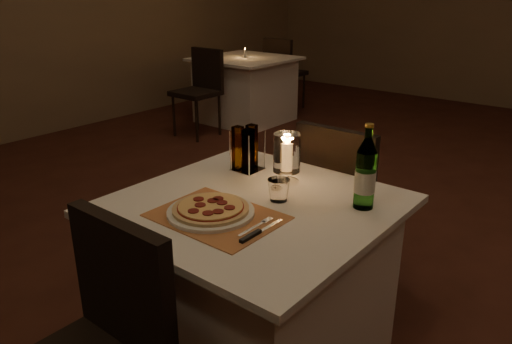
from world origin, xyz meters
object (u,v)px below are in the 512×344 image
Objects in this scene: main_table at (253,284)px; water_bottle at (365,175)px; hurricane_candle at (287,155)px; tumbler at (279,190)px; neighbor_table_left at (245,89)px; pizza at (211,208)px; chair_far at (343,192)px; chair_near at (99,339)px; plate at (211,212)px.

water_bottle is at bearing 33.42° from main_table.
water_bottle is at bearing -2.14° from hurricane_candle.
tumbler reaches higher than neighbor_table_left.
chair_far is at bearing 86.81° from pizza.
chair_near is 0.90× the size of neighbor_table_left.
main_table is 3.12× the size of plate.
chair_near is at bearing -84.65° from plate.
neighbor_table_left is at bearing 138.31° from chair_far.
chair_near is 3.21× the size of pizza.
pizza is (-0.05, -0.18, 0.39)m from main_table.
chair_far is at bearing 95.84° from tumbler.
chair_near is 10.30× the size of tumbler.
main_table is at bearing -90.00° from chair_far.
pizza is (0.00, -0.00, 0.02)m from plate.
pizza is 0.86× the size of water_bottle.
chair_near is 1.00× the size of chair_far.
main_table is 0.74m from chair_near.
neighbor_table_left is at bearing 124.87° from chair_near.
tumbler is 0.33m from water_bottle.
chair_far is at bearing 125.81° from water_bottle.
chair_near is 0.58m from pizza.
tumbler reaches higher than main_table.
neighbor_table_left is (-2.62, 3.76, -0.18)m from chair_near.
water_bottle is (0.35, -0.48, 0.32)m from chair_far.
chair_far is 3.52m from neighbor_table_left.
plate is (-0.05, 0.53, 0.20)m from chair_near.
chair_far reaches higher than plate.
main_table is 11.45× the size of tumbler.
chair_near is 2.77× the size of water_bottle.
chair_near is 0.57m from plate.
hurricane_candle is (-0.02, 0.24, 0.49)m from main_table.
main_table is 0.44m from pizza.
hurricane_candle is (-0.37, 0.01, -0.00)m from water_bottle.
hurricane_candle is (-0.02, 0.96, 0.32)m from chair_near.
chair_far reaches higher than pizza.
chair_near is 4.59m from neighbor_table_left.
pizza reaches higher than neighbor_table_left.
hurricane_candle reaches higher than plate.
neighbor_table_left is (-2.62, 2.34, -0.18)m from chair_far.
tumbler is (0.07, 0.79, 0.23)m from chair_near.
main_table is 4.02m from neighbor_table_left.
water_bottle is at bearing 28.03° from tumbler.
chair_far is 10.30× the size of tumbler.
tumbler is 0.09× the size of neighbor_table_left.
plate is 3.66× the size of tumbler.
neighbor_table_left is (-2.62, 3.05, 0.00)m from main_table.
chair_far is 2.77× the size of water_bottle.
plate is 0.32× the size of neighbor_table_left.
pizza reaches higher than main_table.
plate is at bearing -93.20° from chair_far.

